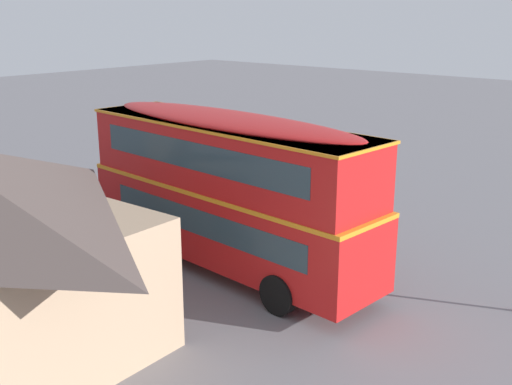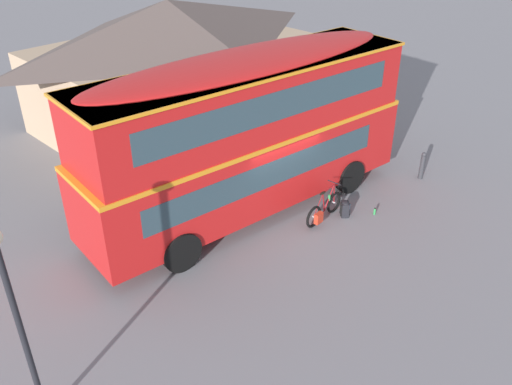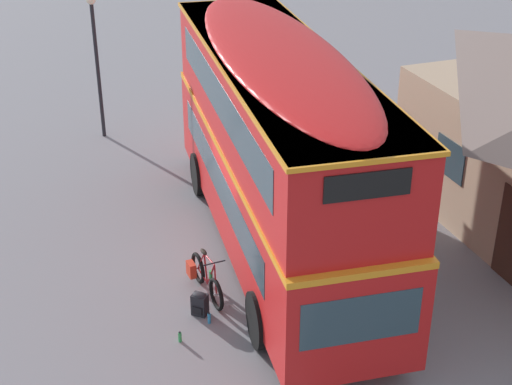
# 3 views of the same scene
# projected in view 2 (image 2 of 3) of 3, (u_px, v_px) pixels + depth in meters

# --- Properties ---
(ground_plane) EXTENTS (120.00, 120.00, 0.00)m
(ground_plane) POSITION_uv_depth(u_px,v_px,m) (268.00, 213.00, 16.33)
(ground_plane) COLOR slate
(double_decker_bus) EXTENTS (10.37, 3.18, 4.79)m
(double_decker_bus) POSITION_uv_depth(u_px,v_px,m) (249.00, 130.00, 15.21)
(double_decker_bus) COLOR black
(double_decker_bus) RESTS_ON ground
(touring_bicycle) EXTENTS (1.73, 0.58, 1.06)m
(touring_bicycle) POSITION_uv_depth(u_px,v_px,m) (323.00, 210.00, 15.81)
(touring_bicycle) COLOR black
(touring_bicycle) RESTS_ON ground
(backpack_on_ground) EXTENTS (0.36, 0.37, 0.51)m
(backpack_on_ground) POSITION_uv_depth(u_px,v_px,m) (345.00, 208.00, 16.09)
(backpack_on_ground) COLOR black
(backpack_on_ground) RESTS_ON ground
(water_bottle_blue_sports) EXTENTS (0.07, 0.07, 0.24)m
(water_bottle_blue_sports) POSITION_uv_depth(u_px,v_px,m) (349.00, 207.00, 16.42)
(water_bottle_blue_sports) COLOR #338CBF
(water_bottle_blue_sports) RESTS_ON ground
(water_bottle_green_metal) EXTENTS (0.07, 0.07, 0.23)m
(water_bottle_green_metal) POSITION_uv_depth(u_px,v_px,m) (375.00, 211.00, 16.23)
(water_bottle_green_metal) COLOR green
(water_bottle_green_metal) RESTS_ON ground
(pub_building) EXTENTS (10.87, 7.10, 4.81)m
(pub_building) POSITION_uv_depth(u_px,v_px,m) (172.00, 61.00, 21.48)
(pub_building) COLOR tan
(pub_building) RESTS_ON ground
(street_lamp) EXTENTS (0.28, 0.28, 4.27)m
(street_lamp) POSITION_uv_depth(u_px,v_px,m) (15.00, 311.00, 8.85)
(street_lamp) COLOR black
(street_lamp) RESTS_ON ground
(kerb_bollard) EXTENTS (0.16, 0.16, 0.97)m
(kerb_bollard) POSITION_uv_depth(u_px,v_px,m) (422.00, 165.00, 17.98)
(kerb_bollard) COLOR #333338
(kerb_bollard) RESTS_ON ground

